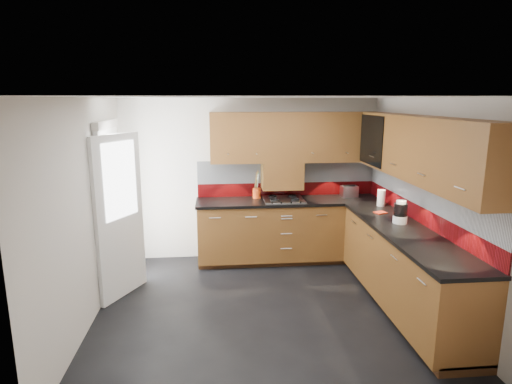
{
  "coord_description": "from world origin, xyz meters",
  "views": [
    {
      "loc": [
        -0.54,
        -4.51,
        2.38
      ],
      "look_at": [
        -0.03,
        0.65,
        1.25
      ],
      "focal_mm": 30.0,
      "sensor_mm": 36.0,
      "label": 1
    }
  ],
  "objects": [
    {
      "name": "room",
      "position": [
        0.0,
        0.0,
        1.5
      ],
      "size": [
        4.0,
        3.8,
        2.64
      ],
      "color": "black"
    },
    {
      "name": "base_cabinets",
      "position": [
        1.07,
        0.72,
        0.44
      ],
      "size": [
        2.7,
        3.2,
        0.95
      ],
      "color": "#602F15",
      "rests_on": "room"
    },
    {
      "name": "countertop",
      "position": [
        1.05,
        0.7,
        0.92
      ],
      "size": [
        2.72,
        3.22,
        0.04
      ],
      "color": "black",
      "rests_on": "base_cabinets"
    },
    {
      "name": "backsplash",
      "position": [
        1.28,
        0.93,
        1.21
      ],
      "size": [
        2.7,
        3.2,
        0.54
      ],
      "color": "#6B090B",
      "rests_on": "countertop"
    },
    {
      "name": "upper_cabinets",
      "position": [
        1.23,
        0.78,
        1.84
      ],
      "size": [
        2.5,
        3.2,
        0.72
      ],
      "color": "#602F15",
      "rests_on": "room"
    },
    {
      "name": "extractor_hood",
      "position": [
        0.45,
        1.64,
        1.28
      ],
      "size": [
        0.6,
        0.33,
        0.4
      ],
      "primitive_type": "cube",
      "color": "#602F15",
      "rests_on": "room"
    },
    {
      "name": "glass_cabinet",
      "position": [
        1.71,
        1.07,
        1.87
      ],
      "size": [
        0.32,
        0.8,
        0.66
      ],
      "color": "black",
      "rests_on": "room"
    },
    {
      "name": "back_door",
      "position": [
        -1.78,
        0.75,
        1.03
      ],
      "size": [
        0.42,
        1.19,
        2.04
      ],
      "color": "white",
      "rests_on": "room"
    },
    {
      "name": "gas_hob",
      "position": [
        0.45,
        1.47,
        0.95
      ],
      "size": [
        0.58,
        0.51,
        0.05
      ],
      "color": "silver",
      "rests_on": "countertop"
    },
    {
      "name": "utensil_pot",
      "position": [
        0.07,
        1.66,
        1.03
      ],
      "size": [
        0.12,
        0.12,
        0.42
      ],
      "color": "#E74A15",
      "rests_on": "countertop"
    },
    {
      "name": "toaster",
      "position": [
        1.46,
        1.59,
        1.02
      ],
      "size": [
        0.26,
        0.17,
        0.18
      ],
      "color": "silver",
      "rests_on": "countertop"
    },
    {
      "name": "food_processor",
      "position": [
        1.63,
        0.18,
        1.07
      ],
      "size": [
        0.17,
        0.17,
        0.28
      ],
      "color": "white",
      "rests_on": "countertop"
    },
    {
      "name": "paper_towel",
      "position": [
        1.73,
        1.01,
        1.05
      ],
      "size": [
        0.14,
        0.14,
        0.22
      ],
      "primitive_type": "cylinder",
      "rotation": [
        0.0,
        0.0,
        -0.37
      ],
      "color": "white",
      "rests_on": "countertop"
    },
    {
      "name": "orange_cloth",
      "position": [
        1.58,
        0.64,
        0.95
      ],
      "size": [
        0.17,
        0.16,
        0.01
      ],
      "primitive_type": "cube",
      "rotation": [
        0.0,
        0.0,
        0.35
      ],
      "color": "red",
      "rests_on": "countertop"
    }
  ]
}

